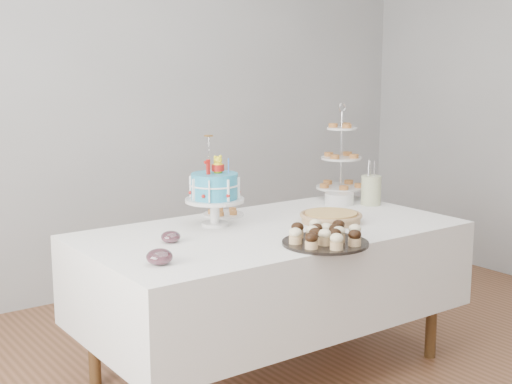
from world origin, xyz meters
TOP-DOWN VIEW (x-y plane):
  - walls at (0.00, 0.00)m, footprint 5.04×4.04m
  - table at (0.00, 0.30)m, footprint 1.92×1.02m
  - birthday_cake at (-0.20, 0.52)m, footprint 0.30×0.30m
  - cupcake_tray at (0.01, -0.10)m, footprint 0.40×0.40m
  - pie at (0.34, 0.23)m, footprint 0.33×0.33m
  - tiered_stand at (0.84, 0.70)m, footprint 0.30×0.30m
  - plate_stack at (0.69, 0.55)m, footprint 0.17×0.17m
  - pastry_plate at (-0.03, 0.70)m, footprint 0.22×0.22m
  - jam_bowl_a at (-0.77, 0.06)m, footprint 0.11×0.11m
  - jam_bowl_b at (-0.55, 0.35)m, footprint 0.09×0.09m
  - utensil_pitcher at (0.84, 0.44)m, footprint 0.12×0.12m

SIDE VIEW (x-z plane):
  - table at x=0.00m, z-range 0.16..0.93m
  - pastry_plate at x=-0.03m, z-range 0.77..0.80m
  - jam_bowl_b at x=-0.55m, z-range 0.77..0.82m
  - pie at x=0.34m, z-range 0.77..0.83m
  - jam_bowl_a at x=-0.77m, z-range 0.77..0.84m
  - plate_stack at x=0.69m, z-range 0.77..0.84m
  - cupcake_tray at x=0.01m, z-range 0.77..0.86m
  - utensil_pitcher at x=0.84m, z-range 0.73..0.99m
  - birthday_cake at x=-0.20m, z-range 0.66..1.13m
  - tiered_stand at x=0.84m, z-range 0.72..1.31m
  - walls at x=0.00m, z-range 0.00..2.70m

